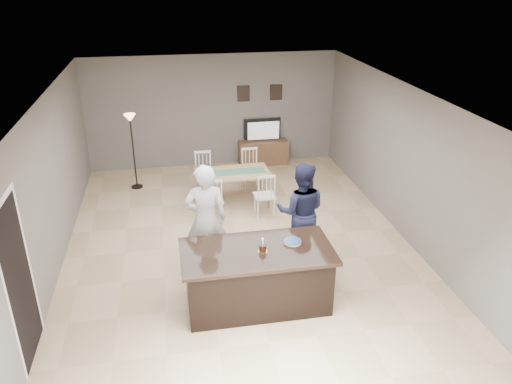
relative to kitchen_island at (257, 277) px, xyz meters
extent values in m
plane|color=tan|center=(0.00, 1.80, -0.45)|extent=(8.00, 8.00, 0.00)
plane|color=slate|center=(0.00, 5.80, 0.90)|extent=(6.00, 0.00, 6.00)
plane|color=slate|center=(0.00, -2.20, 0.90)|extent=(6.00, 0.00, 6.00)
plane|color=slate|center=(-3.00, 1.80, 0.90)|extent=(0.00, 8.00, 8.00)
plane|color=slate|center=(3.00, 1.80, 0.90)|extent=(0.00, 8.00, 8.00)
plane|color=white|center=(0.00, 1.80, 2.25)|extent=(8.00, 8.00, 0.00)
cube|color=black|center=(0.00, 0.00, -0.03)|extent=(2.00, 1.00, 0.85)
cube|color=black|center=(0.00, 0.00, 0.42)|extent=(2.15, 1.10, 0.05)
cube|color=brown|center=(1.20, 5.57, -0.15)|extent=(1.20, 0.40, 0.60)
imported|color=black|center=(1.20, 5.64, 0.41)|extent=(0.91, 0.12, 0.53)
plane|color=orange|center=(1.20, 5.56, 0.42)|extent=(0.78, 0.00, 0.78)
cube|color=black|center=(0.75, 5.78, 1.30)|extent=(0.30, 0.02, 0.38)
cube|color=black|center=(1.55, 5.78, 1.30)|extent=(0.30, 0.02, 0.38)
plane|color=black|center=(-2.99, -0.50, 0.60)|extent=(0.00, 2.10, 2.10)
plane|color=white|center=(-2.99, -0.50, 1.69)|extent=(0.00, 1.02, 1.02)
imported|color=silver|center=(-0.63, 1.01, 0.46)|extent=(0.68, 0.45, 1.84)
imported|color=#191C38|center=(0.95, 1.15, 0.40)|extent=(0.97, 0.84, 1.70)
cylinder|color=#EEBE46|center=(0.07, -0.05, 0.45)|extent=(0.14, 0.14, 0.00)
cylinder|color=#321B0D|center=(0.07, -0.05, 0.50)|extent=(0.10, 0.10, 0.09)
cylinder|color=white|center=(0.07, -0.05, 0.59)|extent=(0.02, 0.02, 0.10)
sphere|color=#FFBF4C|center=(0.07, -0.05, 0.65)|extent=(0.02, 0.02, 0.02)
cylinder|color=white|center=(0.54, 0.10, 0.45)|extent=(0.25, 0.25, 0.01)
cylinder|color=white|center=(0.54, 0.10, 0.46)|extent=(0.25, 0.25, 0.01)
cylinder|color=white|center=(0.54, 0.10, 0.48)|extent=(0.25, 0.25, 0.01)
cylinder|color=navy|center=(0.54, 0.10, 0.48)|extent=(0.25, 0.25, 0.00)
cube|color=tan|center=(0.14, 3.42, 0.23)|extent=(1.52, 0.89, 0.04)
cylinder|color=tan|center=(-0.53, 3.06, -0.12)|extent=(0.06, 0.06, 0.67)
cylinder|color=tan|center=(0.80, 3.79, -0.12)|extent=(0.06, 0.06, 0.67)
cube|color=#38654F|center=(0.14, 3.42, 0.25)|extent=(1.32, 0.37, 0.01)
cube|color=silver|center=(-0.36, 2.75, -0.03)|extent=(0.40, 0.39, 0.04)
cylinder|color=silver|center=(-0.51, 2.60, -0.25)|extent=(0.03, 0.03, 0.40)
cylinder|color=silver|center=(-0.20, 2.91, -0.25)|extent=(0.03, 0.03, 0.40)
cube|color=silver|center=(-0.35, 2.58, 0.44)|extent=(0.36, 0.04, 0.05)
cube|color=silver|center=(0.67, 2.78, -0.03)|extent=(0.40, 0.39, 0.04)
cylinder|color=silver|center=(0.52, 2.63, -0.25)|extent=(0.03, 0.03, 0.40)
cylinder|color=silver|center=(0.83, 2.94, -0.25)|extent=(0.03, 0.03, 0.40)
cube|color=silver|center=(0.68, 2.61, 0.44)|extent=(0.36, 0.04, 0.05)
cube|color=silver|center=(-0.40, 4.06, -0.03)|extent=(0.40, 0.39, 0.04)
cylinder|color=silver|center=(-0.24, 4.22, -0.25)|extent=(0.03, 0.03, 0.40)
cylinder|color=silver|center=(-0.55, 3.91, -0.25)|extent=(0.03, 0.03, 0.40)
cube|color=silver|center=(-0.40, 4.23, 0.44)|extent=(0.36, 0.04, 0.05)
cube|color=silver|center=(0.63, 4.10, -0.03)|extent=(0.40, 0.39, 0.04)
cylinder|color=silver|center=(0.79, 4.25, -0.25)|extent=(0.03, 0.03, 0.40)
cylinder|color=silver|center=(0.48, 3.94, -0.25)|extent=(0.03, 0.03, 0.40)
cube|color=silver|center=(0.63, 4.26, 0.44)|extent=(0.36, 0.04, 0.05)
cylinder|color=black|center=(-1.87, 4.65, -0.44)|extent=(0.25, 0.25, 0.03)
cylinder|color=black|center=(-1.87, 4.65, 0.34)|extent=(0.03, 0.03, 1.55)
cone|color=#FFC88C|center=(-1.87, 4.65, 1.15)|extent=(0.25, 0.25, 0.16)
camera|label=1|loc=(-1.11, -5.93, 4.07)|focal=35.00mm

